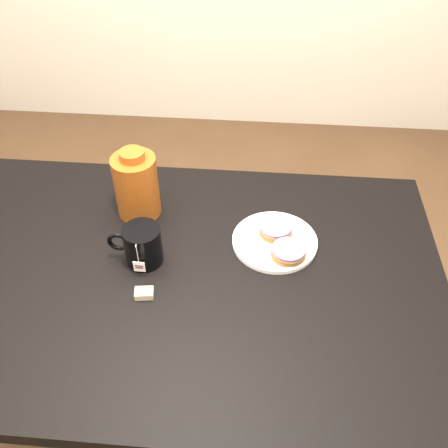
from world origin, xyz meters
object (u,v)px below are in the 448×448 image
object	(u,v)px
teabag_pouch	(144,293)
table	(175,293)
mug	(142,245)
bagel_front	(288,252)
bagel_package	(136,185)
bagel_back	(276,229)
plate	(275,241)

from	to	relation	value
teabag_pouch	table	bearing A→B (deg)	54.89
mug	teabag_pouch	size ratio (longest dim) A/B	3.21
bagel_front	teabag_pouch	bearing A→B (deg)	-156.28
bagel_package	bagel_front	bearing A→B (deg)	-20.01
bagel_package	table	bearing A→B (deg)	-59.58
mug	teabag_pouch	xyz separation A→B (m)	(0.02, -0.12, -0.05)
mug	bagel_package	distance (m)	0.20
bagel_back	bagel_front	xyz separation A→B (m)	(0.03, -0.08, 0.00)
bagel_back	teabag_pouch	world-z (taller)	bagel_back
bagel_package	bagel_back	bearing A→B (deg)	-10.29
plate	teabag_pouch	bearing A→B (deg)	-146.37
bagel_back	bagel_front	world-z (taller)	same
plate	bagel_back	bearing A→B (deg)	87.92
plate	bagel_front	bearing A→B (deg)	-58.27
bagel_back	teabag_pouch	bearing A→B (deg)	-143.11
teabag_pouch	bagel_package	distance (m)	0.33
teabag_pouch	bagel_package	bearing A→B (deg)	103.73
bagel_front	mug	size ratio (longest dim) A/B	0.83
mug	bagel_back	bearing A→B (deg)	20.51
table	bagel_back	bearing A→B (deg)	31.00
bagel_front	plate	bearing A→B (deg)	121.73
mug	plate	bearing A→B (deg)	16.29
table	bagel_front	distance (m)	0.32
teabag_pouch	bagel_package	size ratio (longest dim) A/B	0.21
plate	mug	xyz separation A→B (m)	(-0.34, -0.09, 0.05)
table	bagel_front	bearing A→B (deg)	13.79
plate	bagel_back	world-z (taller)	bagel_back
bagel_back	bagel_front	bearing A→B (deg)	-68.13
plate	bagel_front	size ratio (longest dim) A/B	1.94
plate	bagel_front	xyz separation A→B (m)	(0.03, -0.06, 0.02)
plate	bagel_back	size ratio (longest dim) A/B	2.51
table	teabag_pouch	world-z (taller)	teabag_pouch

